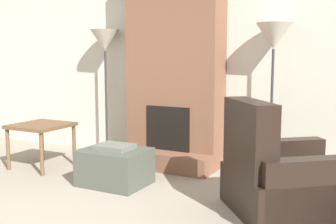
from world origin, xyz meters
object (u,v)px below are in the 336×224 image
object	(u,v)px
floor_lamp_right	(274,41)
armchair	(284,181)
floor_lamp_left	(105,44)
side_table	(41,130)
ottoman	(115,166)

from	to	relation	value
floor_lamp_right	armchair	bearing A→B (deg)	-69.61
armchair	floor_lamp_left	bearing A→B (deg)	29.51
armchair	floor_lamp_right	xyz separation A→B (m)	(-0.38, 1.01, 1.23)
side_table	floor_lamp_left	bearing A→B (deg)	69.12
side_table	floor_lamp_left	world-z (taller)	floor_lamp_left
ottoman	side_table	bearing A→B (deg)	172.33
armchair	floor_lamp_left	xyz separation A→B (m)	(-2.59, 1.01, 1.22)
ottoman	side_table	world-z (taller)	side_table
armchair	side_table	distance (m)	2.94
floor_lamp_left	floor_lamp_right	distance (m)	2.22
ottoman	armchair	distance (m)	1.75
ottoman	side_table	xyz separation A→B (m)	(-1.18, 0.16, 0.26)
ottoman	armchair	world-z (taller)	armchair
armchair	side_table	world-z (taller)	armchair
ottoman	side_table	size ratio (longest dim) A/B	1.06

